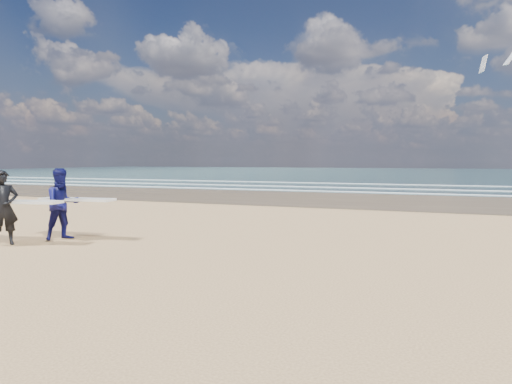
% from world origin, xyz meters
% --- Properties ---
extents(ocean, '(220.00, 100.00, 0.02)m').
position_xyz_m(ocean, '(20.00, 72.00, 0.01)').
color(ocean, '#1B363B').
rests_on(ocean, ground).
extents(surfer_near, '(2.26, 1.29, 1.96)m').
position_xyz_m(surfer_near, '(-0.81, 0.10, 0.99)').
color(surfer_near, black).
rests_on(surfer_near, ground).
extents(surfer_far, '(2.25, 1.35, 1.99)m').
position_xyz_m(surfer_far, '(-0.03, 1.29, 1.00)').
color(surfer_far, '#0C0D45').
rests_on(surfer_far, ground).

